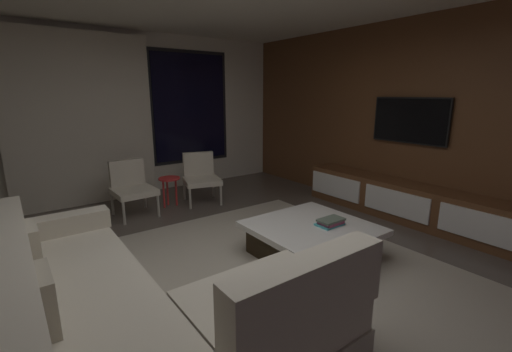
{
  "coord_description": "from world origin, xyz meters",
  "views": [
    {
      "loc": [
        -1.53,
        -2.3,
        1.71
      ],
      "look_at": [
        0.46,
        0.41,
        0.9
      ],
      "focal_mm": 24.04,
      "sensor_mm": 36.0,
      "label": 1
    }
  ],
  "objects_px": {
    "side_stool": "(169,183)",
    "book_stack_on_coffee_table": "(330,222)",
    "media_console": "(408,203)",
    "mounted_tv": "(410,120)",
    "coffee_table": "(311,241)",
    "accent_chair_by_curtain": "(131,185)",
    "sectional_couch": "(131,309)",
    "accent_chair_near_window": "(201,175)"
  },
  "relations": [
    {
      "from": "sectional_couch",
      "to": "mounted_tv",
      "type": "xyz_separation_m",
      "value": [
        3.96,
        0.41,
        1.06
      ]
    },
    {
      "from": "side_stool",
      "to": "accent_chair_by_curtain",
      "type": "bearing_deg",
      "value": -178.91
    },
    {
      "from": "side_stool",
      "to": "media_console",
      "type": "distance_m",
      "value": 3.45
    },
    {
      "from": "media_console",
      "to": "accent_chair_by_curtain",
      "type": "bearing_deg",
      "value": 139.61
    },
    {
      "from": "mounted_tv",
      "to": "sectional_couch",
      "type": "bearing_deg",
      "value": -174.1
    },
    {
      "from": "mounted_tv",
      "to": "coffee_table",
      "type": "bearing_deg",
      "value": -174.72
    },
    {
      "from": "accent_chair_by_curtain",
      "to": "side_stool",
      "type": "relative_size",
      "value": 1.7
    },
    {
      "from": "accent_chair_near_window",
      "to": "mounted_tv",
      "type": "bearing_deg",
      "value": -48.27
    },
    {
      "from": "accent_chair_by_curtain",
      "to": "mounted_tv",
      "type": "relative_size",
      "value": 0.73
    },
    {
      "from": "book_stack_on_coffee_table",
      "to": "accent_chair_by_curtain",
      "type": "height_order",
      "value": "accent_chair_by_curtain"
    },
    {
      "from": "accent_chair_by_curtain",
      "to": "mounted_tv",
      "type": "xyz_separation_m",
      "value": [
        3.12,
        -2.3,
        0.92
      ]
    },
    {
      "from": "sectional_couch",
      "to": "coffee_table",
      "type": "relative_size",
      "value": 2.16
    },
    {
      "from": "coffee_table",
      "to": "book_stack_on_coffee_table",
      "type": "xyz_separation_m",
      "value": [
        0.16,
        -0.11,
        0.21
      ]
    },
    {
      "from": "sectional_couch",
      "to": "book_stack_on_coffee_table",
      "type": "bearing_deg",
      "value": 3.06
    },
    {
      "from": "sectional_couch",
      "to": "media_console",
      "type": "distance_m",
      "value": 3.78
    },
    {
      "from": "accent_chair_by_curtain",
      "to": "mounted_tv",
      "type": "distance_m",
      "value": 3.98
    },
    {
      "from": "book_stack_on_coffee_table",
      "to": "media_console",
      "type": "xyz_separation_m",
      "value": [
        1.67,
        0.1,
        -0.14
      ]
    },
    {
      "from": "sectional_couch",
      "to": "accent_chair_near_window",
      "type": "xyz_separation_m",
      "value": [
        1.92,
        2.69,
        0.14
      ]
    },
    {
      "from": "accent_chair_by_curtain",
      "to": "accent_chair_near_window",
      "type": "bearing_deg",
      "value": -1.14
    },
    {
      "from": "accent_chair_near_window",
      "to": "mounted_tv",
      "type": "distance_m",
      "value": 3.19
    },
    {
      "from": "coffee_table",
      "to": "media_console",
      "type": "xyz_separation_m",
      "value": [
        1.83,
        -0.01,
        0.06
      ]
    },
    {
      "from": "book_stack_on_coffee_table",
      "to": "side_stool",
      "type": "xyz_separation_m",
      "value": [
        -0.7,
        2.61,
        -0.02
      ]
    },
    {
      "from": "coffee_table",
      "to": "mounted_tv",
      "type": "bearing_deg",
      "value": 5.28
    },
    {
      "from": "book_stack_on_coffee_table",
      "to": "mounted_tv",
      "type": "distance_m",
      "value": 2.1
    },
    {
      "from": "sectional_couch",
      "to": "side_stool",
      "type": "distance_m",
      "value": 3.06
    },
    {
      "from": "sectional_couch",
      "to": "side_stool",
      "type": "height_order",
      "value": "sectional_couch"
    },
    {
      "from": "side_stool",
      "to": "book_stack_on_coffee_table",
      "type": "bearing_deg",
      "value": -74.96
    },
    {
      "from": "book_stack_on_coffee_table",
      "to": "coffee_table",
      "type": "bearing_deg",
      "value": 144.8
    },
    {
      "from": "sectional_couch",
      "to": "book_stack_on_coffee_table",
      "type": "height_order",
      "value": "sectional_couch"
    },
    {
      "from": "media_console",
      "to": "mounted_tv",
      "type": "bearing_deg",
      "value": 47.63
    },
    {
      "from": "book_stack_on_coffee_table",
      "to": "sectional_couch",
      "type": "bearing_deg",
      "value": -176.94
    },
    {
      "from": "accent_chair_by_curtain",
      "to": "side_stool",
      "type": "xyz_separation_m",
      "value": [
        0.57,
        0.01,
        -0.06
      ]
    },
    {
      "from": "accent_chair_near_window",
      "to": "media_console",
      "type": "xyz_separation_m",
      "value": [
        1.85,
        -2.48,
        -0.18
      ]
    },
    {
      "from": "coffee_table",
      "to": "accent_chair_by_curtain",
      "type": "bearing_deg",
      "value": 114.07
    },
    {
      "from": "accent_chair_near_window",
      "to": "mounted_tv",
      "type": "xyz_separation_m",
      "value": [
        2.03,
        -2.28,
        0.92
      ]
    },
    {
      "from": "accent_chair_by_curtain",
      "to": "media_console",
      "type": "xyz_separation_m",
      "value": [
        2.94,
        -2.5,
        -0.18
      ]
    },
    {
      "from": "book_stack_on_coffee_table",
      "to": "side_stool",
      "type": "height_order",
      "value": "side_stool"
    },
    {
      "from": "side_stool",
      "to": "media_console",
      "type": "xyz_separation_m",
      "value": [
        2.37,
        -2.51,
        -0.12
      ]
    },
    {
      "from": "accent_chair_by_curtain",
      "to": "sectional_couch",
      "type": "bearing_deg",
      "value": -107.17
    },
    {
      "from": "sectional_couch",
      "to": "coffee_table",
      "type": "bearing_deg",
      "value": 6.55
    },
    {
      "from": "mounted_tv",
      "to": "side_stool",
      "type": "bearing_deg",
      "value": 137.83
    },
    {
      "from": "mounted_tv",
      "to": "accent_chair_near_window",
      "type": "bearing_deg",
      "value": 131.73
    }
  ]
}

